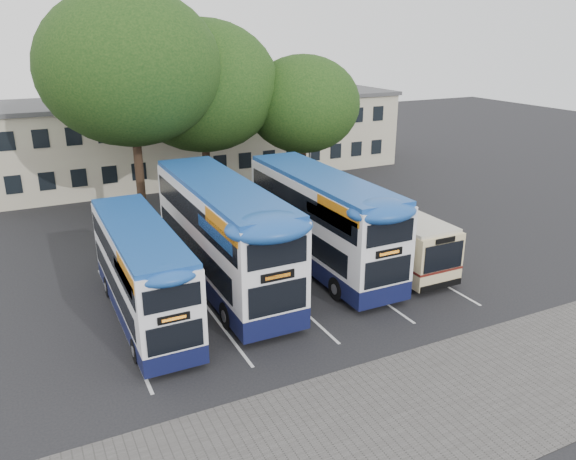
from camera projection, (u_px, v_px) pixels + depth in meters
The scene contains 12 objects.
ground at pixel (412, 317), 22.91m from camera, with size 120.00×120.00×0.00m, color black.
paving_strip at pixel (460, 398), 17.85m from camera, with size 40.00×6.00×0.01m, color #595654.
bay_lines at pixel (277, 287), 25.58m from camera, with size 14.12×11.00×0.01m.
depot_building at pixel (202, 135), 44.66m from camera, with size 32.40×8.40×6.20m.
lamp_post at pixel (311, 117), 40.57m from camera, with size 0.25×1.05×9.06m.
tree_left at pixel (130, 68), 30.69m from camera, with size 10.05×10.05×13.39m.
tree_mid at pixel (203, 86), 35.05m from camera, with size 9.61×9.61×11.83m.
tree_right at pixel (303, 104), 36.71m from camera, with size 7.45×7.45×9.64m.
bus_dd_left at pixel (142, 268), 22.17m from camera, with size 2.29×9.45×3.94m.
bus_dd_mid at pixel (222, 230), 24.93m from camera, with size 2.80×11.55×4.82m.
bus_dd_right at pixel (321, 217), 27.13m from camera, with size 2.68×11.06×4.61m.
bus_single at pixel (379, 228), 28.41m from camera, with size 2.41×9.46×2.82m.
Camera 1 is at (-13.53, -16.05, 11.06)m, focal length 35.00 mm.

